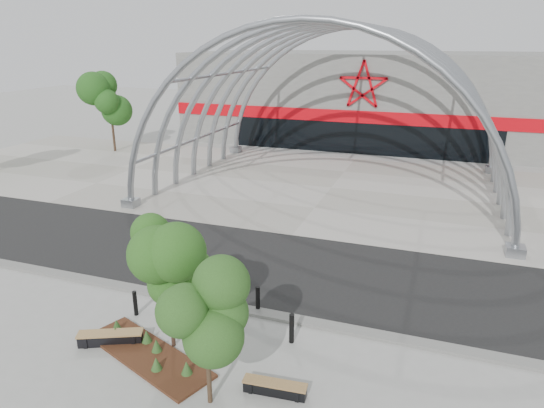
# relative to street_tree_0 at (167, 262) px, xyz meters

# --- Properties ---
(ground) EXTENTS (140.00, 140.00, 0.00)m
(ground) POSITION_rel_street_tree_0_xyz_m (0.85, 2.85, -2.88)
(ground) COLOR #999994
(ground) RESTS_ON ground
(road) EXTENTS (140.00, 7.00, 0.02)m
(road) POSITION_rel_street_tree_0_xyz_m (0.85, 6.35, -2.87)
(road) COLOR black
(road) RESTS_ON ground
(forecourt) EXTENTS (60.00, 17.00, 0.04)m
(forecourt) POSITION_rel_street_tree_0_xyz_m (0.85, 18.35, -2.86)
(forecourt) COLOR #A09B8F
(forecourt) RESTS_ON ground
(kerb) EXTENTS (60.00, 0.50, 0.12)m
(kerb) POSITION_rel_street_tree_0_xyz_m (0.85, 2.60, -2.82)
(kerb) COLOR slate
(kerb) RESTS_ON ground
(arena_building) EXTENTS (34.00, 15.24, 8.00)m
(arena_building) POSITION_rel_street_tree_0_xyz_m (0.85, 36.30, 1.11)
(arena_building) COLOR slate
(arena_building) RESTS_ON ground
(vault_canopy) EXTENTS (20.80, 15.80, 20.36)m
(vault_canopy) POSITION_rel_street_tree_0_xyz_m (0.85, 18.35, -2.86)
(vault_canopy) COLOR #8F9399
(vault_canopy) RESTS_ON ground
(planting_bed) EXTENTS (4.87, 3.02, 0.49)m
(planting_bed) POSITION_rel_street_tree_0_xyz_m (-0.50, -0.70, -2.76)
(planting_bed) COLOR #381710
(planting_bed) RESTS_ON ground
(street_tree_0) EXTENTS (1.76, 1.76, 4.00)m
(street_tree_0) POSITION_rel_street_tree_0_xyz_m (0.00, 0.00, 0.00)
(street_tree_0) COLOR black
(street_tree_0) RESTS_ON ground
(street_tree_1) EXTENTS (1.61, 1.61, 3.81)m
(street_tree_1) POSITION_rel_street_tree_0_xyz_m (2.20, -1.87, -0.14)
(street_tree_1) COLOR #332619
(street_tree_1) RESTS_ON ground
(bench_0) EXTENTS (2.01, 1.22, 0.42)m
(bench_0) POSITION_rel_street_tree_0_xyz_m (-1.91, -0.59, -2.67)
(bench_0) COLOR black
(bench_0) RESTS_ON ground
(bench_1) EXTENTS (1.78, 0.53, 0.37)m
(bench_1) POSITION_rel_street_tree_0_xyz_m (3.72, -1.01, -2.70)
(bench_1) COLOR black
(bench_1) RESTS_ON ground
(bollard_0) EXTENTS (0.15, 0.15, 0.92)m
(bollard_0) POSITION_rel_street_tree_0_xyz_m (-2.15, 1.13, -2.42)
(bollard_0) COLOR black
(bollard_0) RESTS_ON ground
(bollard_1) EXTENTS (0.15, 0.15, 0.92)m
(bollard_1) POSITION_rel_street_tree_0_xyz_m (0.50, 2.55, -2.42)
(bollard_1) COLOR black
(bollard_1) RESTS_ON ground
(bollard_2) EXTENTS (0.18, 0.18, 1.10)m
(bollard_2) POSITION_rel_street_tree_0_xyz_m (-0.12, 3.38, -2.33)
(bollard_2) COLOR black
(bollard_2) RESTS_ON ground
(bollard_3) EXTENTS (0.15, 0.15, 0.96)m
(bollard_3) POSITION_rel_street_tree_0_xyz_m (1.77, 2.78, -2.40)
(bollard_3) COLOR black
(bollard_3) RESTS_ON ground
(bollard_4) EXTENTS (0.16, 0.16, 1.01)m
(bollard_4) POSITION_rel_street_tree_0_xyz_m (3.44, 1.40, -2.37)
(bollard_4) COLOR black
(bollard_4) RESTS_ON ground
(bg_tree_0) EXTENTS (3.00, 3.00, 6.45)m
(bg_tree_0) POSITION_rel_street_tree_0_xyz_m (-19.15, 22.85, 1.76)
(bg_tree_0) COLOR #2F2015
(bg_tree_0) RESTS_ON ground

